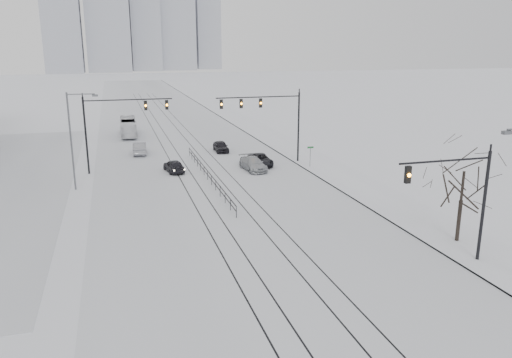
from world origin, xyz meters
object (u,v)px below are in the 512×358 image
bare_tree (463,179)px  box_truck (128,127)px  sedan_nb_right (253,164)px  sedan_nb_far (221,147)px  sedan_sb_outer (140,148)px  sedan_nb_front (260,160)px  sedan_sb_inner (174,166)px  traffic_mast_near (463,193)px

bare_tree → box_truck: size_ratio=0.63×
sedan_nb_right → sedan_nb_far: 10.70m
sedan_sb_outer → sedan_nb_far: 10.08m
sedan_nb_far → box_truck: bearing=126.0°
sedan_nb_front → bare_tree: bearing=-74.3°
sedan_sb_inner → sedan_nb_front: 9.72m
sedan_sb_outer → sedan_nb_far: (9.99, -1.30, -0.08)m
traffic_mast_near → sedan_sb_outer: 42.21m
sedan_sb_outer → sedan_nb_front: 16.14m
sedan_nb_far → box_truck: size_ratio=0.41×
traffic_mast_near → sedan_sb_outer: bearing=113.2°
sedan_nb_right → sedan_nb_far: bearing=91.8°
sedan_nb_right → box_truck: box_truck is taller
box_truck → sedan_nb_front: bearing=120.3°
sedan_nb_right → sedan_nb_far: (-1.25, 10.63, -0.03)m
bare_tree → sedan_nb_far: size_ratio=1.55×
bare_tree → sedan_nb_front: size_ratio=1.31×
bare_tree → sedan_nb_right: bare_tree is taller
sedan_nb_front → sedan_nb_right: size_ratio=0.97×
sedan_sb_outer → box_truck: (-0.83, 14.07, 0.59)m
traffic_mast_near → sedan_nb_right: traffic_mast_near is taller
sedan_sb_outer → box_truck: 14.10m
sedan_sb_inner → sedan_nb_far: (7.06, 9.14, 0.00)m
box_truck → sedan_sb_inner: bearing=99.8°
sedan_nb_front → traffic_mast_near: bearing=-80.4°
sedan_sb_outer → sedan_nb_right: 16.40m
bare_tree → sedan_sb_inner: bare_tree is taller
sedan_sb_inner → sedan_sb_outer: size_ratio=0.86×
traffic_mast_near → sedan_nb_right: bearing=101.2°
sedan_nb_far → sedan_sb_inner: bearing=-126.9°
traffic_mast_near → sedan_nb_far: (-6.56, 37.34, -3.89)m
sedan_sb_inner → sedan_sb_outer: sedan_sb_outer is taller
sedan_sb_inner → sedan_sb_outer: bearing=-82.9°
sedan_sb_inner → sedan_nb_right: sedan_nb_right is taller
sedan_sb_outer → sedan_nb_right: bearing=137.0°
traffic_mast_near → sedan_nb_far: 38.11m
traffic_mast_near → sedan_nb_front: traffic_mast_near is taller
bare_tree → sedan_sb_outer: bare_tree is taller
sedan_sb_inner → sedan_nb_right: bearing=161.3°
sedan_nb_right → sedan_sb_inner: bearing=164.9°
sedan_nb_far → bare_tree: bearing=-74.5°
sedan_nb_right → box_truck: 28.67m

